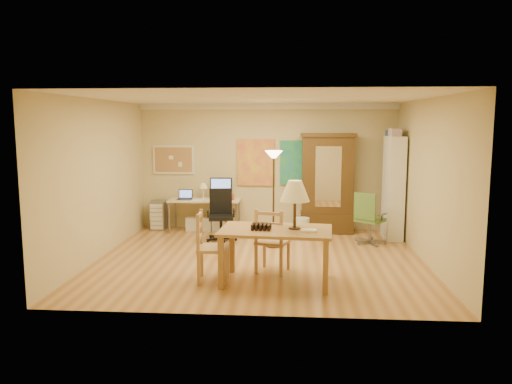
# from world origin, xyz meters

# --- Properties ---
(floor) EXTENTS (5.50, 5.50, 0.00)m
(floor) POSITION_xyz_m (0.00, 0.00, 0.00)
(floor) COLOR #A06B39
(floor) RESTS_ON ground
(crown_molding) EXTENTS (5.50, 0.08, 0.12)m
(crown_molding) POSITION_xyz_m (0.00, 2.46, 2.64)
(crown_molding) COLOR white
(crown_molding) RESTS_ON floor
(corkboard) EXTENTS (0.90, 0.04, 0.62)m
(corkboard) POSITION_xyz_m (-2.05, 2.47, 1.50)
(corkboard) COLOR #AF7652
(corkboard) RESTS_ON floor
(art_panel_left) EXTENTS (0.80, 0.04, 1.00)m
(art_panel_left) POSITION_xyz_m (-0.25, 2.47, 1.45)
(art_panel_left) COLOR yellow
(art_panel_left) RESTS_ON floor
(art_panel_right) EXTENTS (0.75, 0.04, 0.95)m
(art_panel_right) POSITION_xyz_m (0.65, 2.47, 1.45)
(art_panel_right) COLOR teal
(art_panel_right) RESTS_ON floor
(dining_table) EXTENTS (1.65, 1.07, 1.49)m
(dining_table) POSITION_xyz_m (0.41, -1.22, 0.94)
(dining_table) COLOR brown
(dining_table) RESTS_ON floor
(ladder_chair_back) EXTENTS (0.57, 0.56, 1.01)m
(ladder_chair_back) POSITION_xyz_m (0.23, -0.72, 0.47)
(ladder_chair_back) COLOR #A2724A
(ladder_chair_back) RESTS_ON floor
(ladder_chair_left) EXTENTS (0.49, 0.51, 1.03)m
(ladder_chair_left) POSITION_xyz_m (-0.64, -1.20, 0.48)
(ladder_chair_left) COLOR #A2724A
(ladder_chair_left) RESTS_ON floor
(torchiere_lamp) EXTENTS (0.33, 0.33, 1.80)m
(torchiere_lamp) POSITION_xyz_m (0.19, 0.88, 1.44)
(torchiere_lamp) COLOR #3C2B18
(torchiere_lamp) RESTS_ON floor
(computer_desk) EXTENTS (1.50, 0.66, 1.14)m
(computer_desk) POSITION_xyz_m (-1.28, 2.15, 0.42)
(computer_desk) COLOR beige
(computer_desk) RESTS_ON floor
(office_chair_black) EXTENTS (0.62, 0.62, 1.01)m
(office_chair_black) POSITION_xyz_m (-0.85, 1.32, 0.27)
(office_chair_black) COLOR black
(office_chair_black) RESTS_ON floor
(office_chair_green) EXTENTS (0.64, 0.64, 1.00)m
(office_chair_green) POSITION_xyz_m (2.01, 1.24, 0.27)
(office_chair_green) COLOR slate
(office_chair_green) RESTS_ON floor
(drawer_cart) EXTENTS (0.31, 0.37, 0.62)m
(drawer_cart) POSITION_xyz_m (-2.35, 2.25, 0.31)
(drawer_cart) COLOR slate
(drawer_cart) RESTS_ON floor
(armoire) EXTENTS (1.13, 0.54, 2.09)m
(armoire) POSITION_xyz_m (1.27, 2.24, 0.91)
(armoire) COLOR #3A250F
(armoire) RESTS_ON floor
(bookshelf) EXTENTS (0.31, 0.82, 2.04)m
(bookshelf) POSITION_xyz_m (2.55, 1.80, 1.01)
(bookshelf) COLOR white
(bookshelf) RESTS_ON floor
(wastebin) EXTENTS (0.31, 0.31, 0.39)m
(wastebin) POSITION_xyz_m (0.74, 1.72, 0.20)
(wastebin) COLOR silver
(wastebin) RESTS_ON floor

